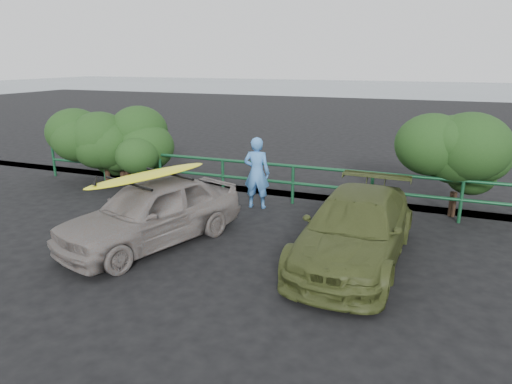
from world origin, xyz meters
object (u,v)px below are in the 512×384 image
(sedan, at_px, (152,212))
(man, at_px, (257,173))
(olive_vehicle, at_px, (355,228))
(surfboard, at_px, (149,175))
(guardrail, at_px, (257,181))

(sedan, xyz_separation_m, man, (1.11, 2.97, 0.23))
(sedan, bearing_deg, olive_vehicle, 28.93)
(sedan, xyz_separation_m, surfboard, (-0.00, 0.00, 0.76))
(sedan, relative_size, man, 2.19)
(sedan, bearing_deg, man, 88.68)
(guardrail, distance_m, sedan, 3.71)
(olive_vehicle, relative_size, man, 2.39)
(olive_vehicle, bearing_deg, sedan, -167.63)
(sedan, height_order, surfboard, surfboard)
(man, height_order, surfboard, man)
(guardrail, distance_m, olive_vehicle, 4.26)
(sedan, relative_size, olive_vehicle, 0.91)
(surfboard, bearing_deg, guardrail, 95.70)
(sedan, height_order, man, man)
(guardrail, distance_m, surfboard, 3.82)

